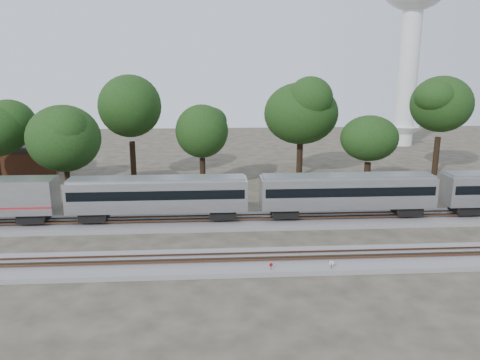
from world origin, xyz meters
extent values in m
plane|color=#383328|center=(0.00, 0.00, 0.00)|extent=(160.00, 160.00, 0.00)
cube|color=slate|center=(0.00, 6.00, 0.20)|extent=(160.00, 5.00, 0.40)
cube|color=brown|center=(0.00, 5.28, 0.66)|extent=(160.00, 0.08, 0.15)
cube|color=brown|center=(0.00, 6.72, 0.66)|extent=(160.00, 0.08, 0.15)
cube|color=slate|center=(0.00, -4.00, 0.20)|extent=(160.00, 5.00, 0.40)
cube|color=brown|center=(0.00, -4.72, 0.66)|extent=(160.00, 0.08, 0.15)
cube|color=brown|center=(0.00, -3.28, 0.66)|extent=(160.00, 0.08, 0.15)
cube|color=black|center=(-18.98, 6.00, 1.18)|extent=(2.61, 2.21, 0.90)
cube|color=#B9BCC1|center=(-6.90, 6.00, 3.14)|extent=(17.44, 3.01, 3.01)
cube|color=black|center=(-6.90, 6.00, 3.44)|extent=(16.84, 3.06, 0.90)
cube|color=gray|center=(-6.90, 6.00, 4.69)|extent=(17.04, 2.41, 0.35)
cube|color=black|center=(-13.22, 6.00, 1.18)|extent=(2.61, 2.21, 0.90)
cube|color=black|center=(-0.59, 6.00, 1.18)|extent=(2.61, 2.21, 0.90)
cube|color=#B9BCC1|center=(11.94, 6.00, 3.14)|extent=(17.44, 3.01, 3.01)
cube|color=black|center=(11.94, 6.00, 3.44)|extent=(16.84, 3.06, 0.90)
cube|color=gray|center=(11.94, 6.00, 4.69)|extent=(17.04, 2.41, 0.35)
cube|color=black|center=(5.62, 6.00, 1.18)|extent=(2.61, 2.21, 0.90)
cube|color=black|center=(18.25, 6.00, 1.18)|extent=(2.61, 2.21, 0.90)
cube|color=black|center=(24.47, 6.00, 1.18)|extent=(2.61, 2.21, 0.90)
cylinder|color=#512D19|center=(2.75, -5.97, 0.41)|extent=(0.05, 0.05, 0.82)
cylinder|color=#A00C0B|center=(2.75, -5.97, 0.78)|extent=(0.28, 0.13, 0.29)
cylinder|color=#512D19|center=(7.37, -6.06, 0.46)|extent=(0.06, 0.06, 0.91)
cylinder|color=silver|center=(7.37, -6.06, 0.86)|extent=(0.31, 0.14, 0.32)
cube|color=#512D19|center=(7.01, -5.66, 0.15)|extent=(0.58, 0.47, 0.30)
cylinder|color=silver|center=(36.42, 51.45, 12.95)|extent=(3.70, 3.70, 25.90)
cone|color=silver|center=(36.42, 51.45, 1.85)|extent=(5.92, 5.92, 3.70)
cube|color=brown|center=(-28.72, 29.90, 1.82)|extent=(10.16, 8.03, 3.63)
cube|color=black|center=(-28.72, 29.90, 4.04)|extent=(10.40, 8.26, 0.82)
cylinder|color=black|center=(-18.43, 15.54, 1.98)|extent=(0.70, 0.70, 3.96)
ellipsoid|color=black|center=(-18.43, 15.54, 7.35)|extent=(7.46, 7.46, 6.34)
cylinder|color=black|center=(-12.22, 24.31, 2.76)|extent=(0.70, 0.70, 5.52)
ellipsoid|color=black|center=(-12.22, 24.31, 10.25)|extent=(10.41, 10.41, 8.84)
cylinder|color=black|center=(-2.76, 19.60, 2.02)|extent=(0.70, 0.70, 4.03)
ellipsoid|color=black|center=(-2.76, 19.60, 7.48)|extent=(7.60, 7.60, 6.46)
cylinder|color=black|center=(10.93, 26.16, 2.41)|extent=(0.70, 0.70, 4.82)
ellipsoid|color=black|center=(10.93, 26.16, 8.95)|extent=(9.09, 9.09, 7.73)
cylinder|color=black|center=(18.00, 17.85, 1.79)|extent=(0.70, 0.70, 3.59)
ellipsoid|color=black|center=(18.00, 17.85, 6.66)|extent=(6.77, 6.77, 5.75)
cylinder|color=black|center=(30.77, 25.83, 2.73)|extent=(0.70, 0.70, 5.47)
ellipsoid|color=black|center=(30.77, 25.83, 10.16)|extent=(10.31, 10.31, 8.77)
camera|label=1|loc=(-1.65, -38.55, 15.46)|focal=35.00mm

